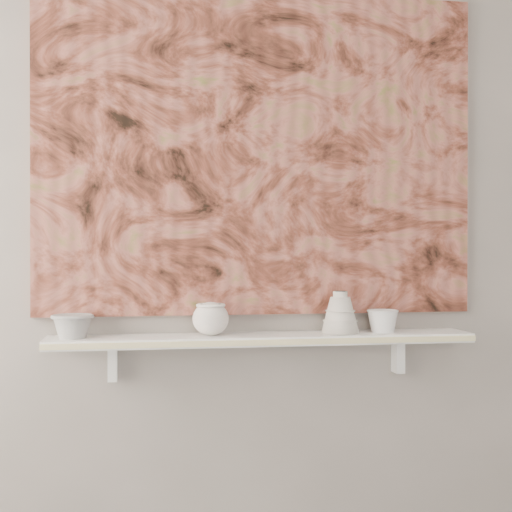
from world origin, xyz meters
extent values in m
plane|color=gray|center=(0.00, 1.60, 1.35)|extent=(3.60, 0.00, 3.60)
cube|color=white|center=(0.00, 1.51, 0.92)|extent=(1.40, 0.18, 0.03)
cube|color=beige|center=(0.00, 1.41, 0.92)|extent=(1.40, 0.01, 0.02)
cube|color=white|center=(-0.49, 1.57, 0.84)|extent=(0.03, 0.06, 0.12)
cube|color=white|center=(0.49, 1.57, 0.84)|extent=(0.03, 0.06, 0.12)
cube|color=brown|center=(0.00, 1.59, 1.54)|extent=(1.50, 0.02, 1.10)
cube|color=black|center=(0.45, 1.57, 1.23)|extent=(0.09, 0.00, 0.08)
camera|label=1|loc=(-0.40, -0.80, 1.20)|focal=50.00mm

